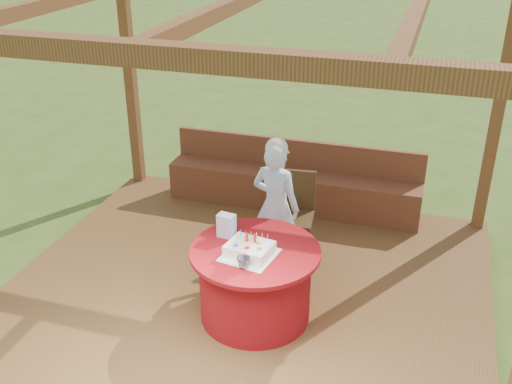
% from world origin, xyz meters
% --- Properties ---
extents(ground, '(60.00, 60.00, 0.00)m').
position_xyz_m(ground, '(0.00, 0.00, 0.00)').
color(ground, '#354E1A').
rests_on(ground, ground).
extents(deck, '(4.50, 4.00, 0.12)m').
position_xyz_m(deck, '(0.00, 0.00, 0.06)').
color(deck, brown).
rests_on(deck, ground).
extents(pergola, '(4.50, 4.00, 2.72)m').
position_xyz_m(pergola, '(0.00, 0.00, 2.41)').
color(pergola, brown).
rests_on(pergola, deck).
extents(bench, '(3.00, 0.42, 0.80)m').
position_xyz_m(bench, '(0.00, 1.72, 0.38)').
color(bench, brown).
rests_on(bench, deck).
extents(table, '(1.12, 1.12, 0.68)m').
position_xyz_m(table, '(0.20, -0.43, 0.47)').
color(table, maroon).
rests_on(table, deck).
extents(chair, '(0.48, 0.48, 0.88)m').
position_xyz_m(chair, '(0.24, 0.72, 0.61)').
color(chair, '#3B2712').
rests_on(chair, deck).
extents(elderly_woman, '(0.54, 0.41, 1.38)m').
position_xyz_m(elderly_woman, '(0.15, 0.41, 0.81)').
color(elderly_woman, '#A7DAF8').
rests_on(elderly_woman, deck).
extents(birthday_cake, '(0.47, 0.47, 0.18)m').
position_xyz_m(birthday_cake, '(0.19, -0.53, 0.86)').
color(birthday_cake, white).
rests_on(birthday_cake, table).
extents(gift_bag, '(0.16, 0.12, 0.21)m').
position_xyz_m(gift_bag, '(-0.10, -0.29, 0.91)').
color(gift_bag, '#CB83B2').
rests_on(gift_bag, table).
extents(drinking_glass, '(0.12, 0.12, 0.10)m').
position_xyz_m(drinking_glass, '(0.20, -0.72, 0.85)').
color(drinking_glass, silver).
rests_on(drinking_glass, table).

